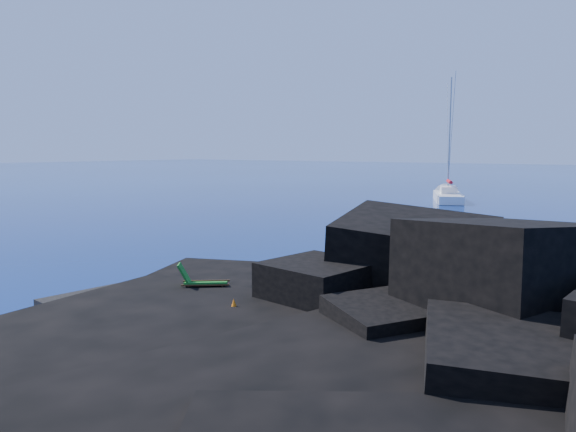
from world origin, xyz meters
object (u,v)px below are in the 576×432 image
Objects in this scene: sunbather at (183,287)px; marker_cone at (234,307)px; deck_chair at (206,277)px; sailboat at (448,201)px.

marker_cone reaches higher than sunbather.
sunbather is (-0.83, -0.29, -0.42)m from deck_chair.
sailboat is 44.93m from marker_cone.
marker_cone is at bearing -68.75° from deck_chair.
deck_chair is (7.11, -42.48, 0.93)m from sailboat.
sunbather is at bearing -106.30° from sailboat.
sunbather is (6.27, -42.77, 0.51)m from sailboat.
sailboat is 43.08m from deck_chair.
deck_chair is 2.92m from marker_cone.
sailboat reaches higher than marker_cone.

